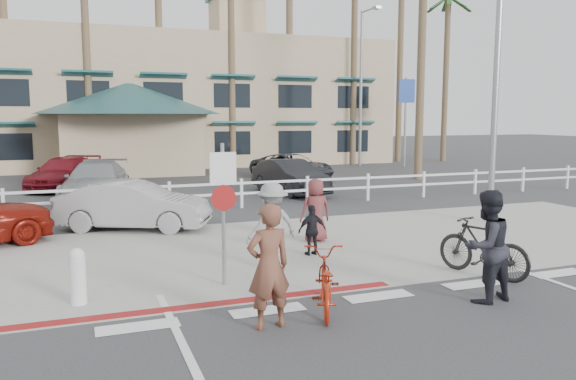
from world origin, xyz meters
name	(u,v)px	position (x,y,z in m)	size (l,w,h in m)	color
ground	(397,308)	(0.00, 0.00, 0.00)	(140.00, 140.00, 0.00)	#333335
bike_path	(480,357)	(0.00, -2.00, 0.00)	(12.00, 16.00, 0.01)	#333335
sidewalk_plaza	(295,247)	(0.00, 4.50, 0.01)	(22.00, 7.00, 0.01)	gray
cross_street	(247,219)	(0.00, 8.50, 0.00)	(40.00, 5.00, 0.01)	#333335
parking_lot	(188,184)	(0.00, 18.00, 0.00)	(50.00, 16.00, 0.01)	#333335
curb_red	(197,306)	(-3.00, 1.20, 0.01)	(7.00, 0.25, 0.02)	maroon
rail_fence	(244,193)	(0.50, 10.50, 0.50)	(29.40, 0.16, 1.00)	silver
building	(180,78)	(2.00, 31.00, 5.65)	(28.00, 16.00, 11.30)	tan
sign_post	(223,207)	(-2.30, 2.20, 1.45)	(0.50, 0.10, 2.90)	gray
bollard_0	(78,276)	(-4.80, 2.00, 0.47)	(0.26, 0.26, 0.95)	silver
streetlight_0	(497,65)	(6.50, 5.50, 4.50)	(0.60, 2.00, 9.00)	gray
streetlight_1	(361,89)	(12.00, 24.00, 4.75)	(0.60, 2.00, 9.50)	gray
info_sign	(405,121)	(14.00, 22.00, 2.80)	(1.20, 0.16, 5.60)	navy
palm_2	(4,22)	(-8.00, 26.00, 8.00)	(4.00, 4.00, 16.00)	#1D4B1D
palm_3	(86,42)	(-4.00, 25.00, 7.00)	(4.00, 4.00, 14.00)	#1D4B1D
palm_4	(159,39)	(0.00, 26.00, 7.50)	(4.00, 4.00, 15.00)	#1D4B1D
palm_5	(232,57)	(4.00, 25.00, 6.50)	(4.00, 4.00, 13.00)	#1D4B1D
palm_6	(289,29)	(8.00, 26.00, 8.50)	(4.00, 4.00, 17.00)	#1D4B1D
palm_7	(354,54)	(12.00, 25.00, 7.00)	(4.00, 4.00, 14.00)	#1D4B1D
palm_8	(400,50)	(16.00, 26.00, 7.50)	(4.00, 4.00, 15.00)	#1D4B1D
palm_9	(446,66)	(19.00, 25.00, 6.50)	(4.00, 4.00, 13.00)	#1D4B1D
palm_11	(422,34)	(11.00, 16.00, 7.00)	(4.00, 4.00, 14.00)	#1D4B1D
bike_red	(324,282)	(-1.15, 0.31, 0.48)	(0.64, 1.82, 0.96)	#99210C
rider_red	(269,267)	(-2.21, -0.08, 0.92)	(0.67, 0.44, 1.85)	brown
bike_black	(483,247)	(2.52, 1.02, 0.58)	(0.54, 1.92, 1.15)	black
rider_black	(487,246)	(1.55, -0.22, 0.94)	(0.91, 0.71, 1.88)	black
pedestrian_a	(272,226)	(-1.09, 3.00, 0.88)	(1.13, 0.65, 1.75)	gray
pedestrian_child	(312,230)	(0.08, 3.69, 0.57)	(0.67, 0.28, 1.14)	black
pedestrian_b	(316,210)	(0.70, 4.92, 0.78)	(0.77, 0.50, 1.57)	brown
car_white_sedan	(134,205)	(-3.34, 8.05, 0.67)	(1.41, 4.05, 1.34)	gray
lot_car_1	(96,181)	(-4.11, 14.02, 0.71)	(1.99, 4.90, 1.42)	gray
lot_car_3	(290,177)	(3.18, 13.21, 0.68)	(1.45, 4.15, 1.37)	black
lot_car_4	(64,173)	(-5.28, 18.07, 0.67)	(1.88, 4.62, 1.34)	maroon
lot_car_5	(292,167)	(5.13, 18.06, 0.63)	(2.08, 4.52, 1.25)	#292A31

